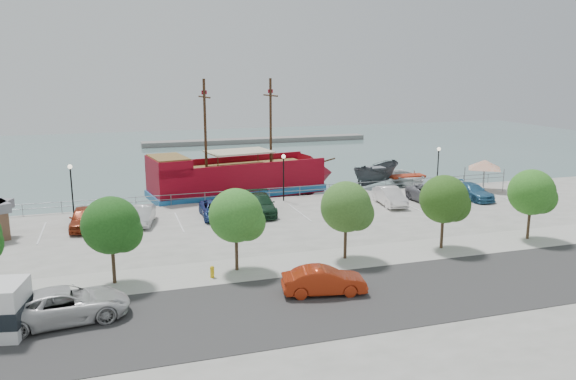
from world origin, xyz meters
name	(u,v)px	position (x,y,z in m)	size (l,w,h in m)	color
ground	(307,230)	(0.00, 0.00, -1.00)	(160.00, 160.00, 0.00)	slate
land_slab	(459,344)	(0.00, -21.00, -0.60)	(100.00, 58.00, 1.20)	gray
street	(406,292)	(0.00, -16.00, 0.01)	(100.00, 8.00, 0.04)	#353435
sidewalk	(359,257)	(0.00, -10.00, 0.01)	(100.00, 4.00, 0.05)	#A19F97
seawall_railing	(280,192)	(0.00, 7.80, 0.53)	(50.00, 0.06, 1.00)	gray
far_shore	(257,140)	(10.00, 55.00, -0.60)	(40.00, 3.00, 0.80)	gray
pirate_ship	(251,179)	(-1.71, 12.09, 1.09)	(20.02, 8.44, 12.45)	maroon
patrol_boat	(376,176)	(12.88, 13.75, 0.24)	(2.41, 6.41, 2.48)	#3C4145
speedboat	(406,179)	(16.52, 13.43, -0.27)	(5.01, 7.01, 1.45)	silver
dock_west	(112,215)	(-15.09, 9.20, -0.81)	(6.68, 1.91, 0.38)	slate
dock_mid	(343,198)	(7.09, 9.20, -0.79)	(7.32, 2.09, 0.42)	gray
dock_east	(417,192)	(15.36, 9.20, -0.81)	(6.64, 1.90, 0.38)	gray
canopy_tent	(485,160)	(20.34, 5.01, 3.04)	(4.80, 4.80, 3.49)	slate
street_van	(66,305)	(-17.25, -14.29, 0.82)	(2.73, 5.91, 1.64)	silver
street_sedan	(324,281)	(-4.33, -14.91, 0.74)	(1.56, 4.48, 1.48)	#A92B10
fire_hydrant	(212,271)	(-9.62, -10.80, 0.40)	(0.25, 0.25, 0.73)	gold
lamp_post_left	(71,181)	(-18.00, 6.50, 2.94)	(0.36, 0.36, 4.28)	black
lamp_post_mid	(284,169)	(0.00, 6.50, 2.94)	(0.36, 0.36, 4.28)	black
lamp_post_right	(438,161)	(16.00, 6.50, 2.94)	(0.36, 0.36, 4.28)	black
tree_b	(114,227)	(-14.85, -10.07, 3.30)	(3.30, 3.20, 5.00)	#473321
tree_c	(239,217)	(-7.85, -10.07, 3.30)	(3.30, 3.20, 5.00)	#473321
tree_d	(349,208)	(-0.85, -10.07, 3.30)	(3.30, 3.20, 5.00)	#473321
tree_e	(446,201)	(6.15, -10.07, 3.30)	(3.30, 3.20, 5.00)	#473321
tree_f	(534,194)	(13.15, -10.07, 3.30)	(3.30, 3.20, 5.00)	#473321
parked_car_a	(84,218)	(-17.04, 2.32, 0.81)	(1.92, 4.77, 1.62)	maroon
parked_car_b	(143,215)	(-12.73, 2.27, 0.70)	(1.48, 4.25, 1.40)	silver
parked_car_c	(216,209)	(-6.99, 2.52, 0.67)	(2.23, 4.84, 1.34)	navy
parked_car_d	(261,204)	(-3.20, 2.61, 0.80)	(2.24, 5.50, 1.59)	#163520
parked_car_f	(390,196)	(8.48, 2.12, 0.79)	(1.67, 4.79, 1.58)	white
parked_car_g	(434,195)	(12.46, 1.35, 0.83)	(2.76, 5.98, 1.66)	slate
parked_car_h	(472,191)	(16.80, 1.94, 0.72)	(2.03, 4.98, 1.45)	teal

